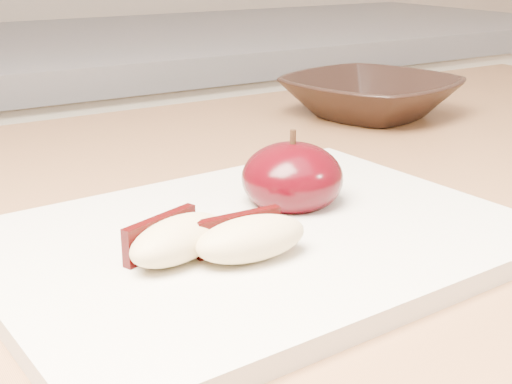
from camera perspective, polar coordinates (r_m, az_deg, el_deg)
cutting_board at (r=0.44m, az=0.00°, el=-3.89°), size 0.33×0.25×0.01m
apple_half at (r=0.48m, az=2.92°, el=1.13°), size 0.08×0.08×0.06m
apple_wedge_a at (r=0.39m, az=-6.40°, el=-3.74°), size 0.07×0.05×0.02m
apple_wedge_b at (r=0.39m, az=-0.51°, el=-3.69°), size 0.07×0.04×0.02m
bowl at (r=0.79m, az=9.13°, el=7.53°), size 0.22×0.22×0.04m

